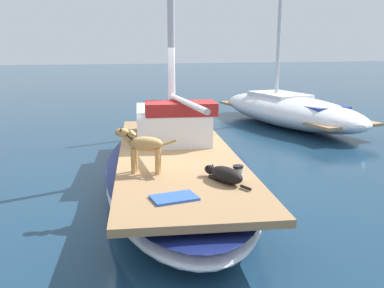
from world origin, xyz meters
TOP-DOWN VIEW (x-y plane):
  - ground_plane at (0.00, 0.00)m, footprint 120.00×120.00m
  - sailboat_main at (0.00, 0.00)m, footprint 3.67×7.55m
  - cabin_house at (0.20, 1.10)m, footprint 1.74×2.42m
  - dog_tan at (-0.82, -1.18)m, footprint 0.90×0.43m
  - dog_black at (0.20, -1.95)m, footprint 0.45×0.92m
  - deck_winch at (0.41, -1.91)m, footprint 0.16×0.16m
  - deck_towel at (-0.66, -2.41)m, footprint 0.60×0.42m
  - moored_boat_starboard_side at (5.10, 5.02)m, footprint 3.15×7.03m

SIDE VIEW (x-z plane):
  - ground_plane at x=0.00m, z-range 0.00..0.00m
  - sailboat_main at x=0.00m, z-range 0.01..0.67m
  - moored_boat_starboard_side at x=5.10m, z-range -2.78..3.83m
  - deck_towel at x=-0.66m, z-range 0.66..0.69m
  - deck_winch at x=0.41m, z-range 0.65..0.86m
  - dog_black at x=0.20m, z-range 0.66..0.88m
  - cabin_house at x=0.20m, z-range 0.59..1.43m
  - dog_tan at x=-0.82m, z-range 0.73..1.43m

